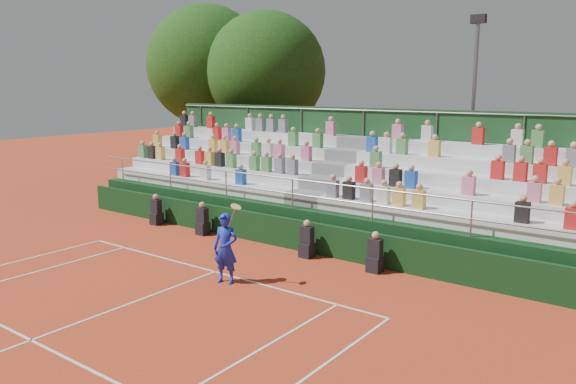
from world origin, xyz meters
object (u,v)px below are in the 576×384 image
Objects in this scene: tree_west at (207,66)px; floodlight_mast at (474,99)px; tennis_player at (226,248)px; tree_east at (266,72)px.

tree_west is 15.31m from floodlight_mast.
tennis_player is at bearing -99.35° from floodlight_mast.
floodlight_mast is (11.03, -0.01, -1.26)m from tree_east.
tree_west is at bearing 135.92° from tennis_player.
floodlight_mast is at bearing -0.05° from tree_east.
tennis_player is 0.23× the size of tree_west.
tree_west is 1.07× the size of tree_east.
floodlight_mast is (15.22, 0.11, -1.67)m from tree_west.
tree_east is at bearing 1.64° from tree_west.
tennis_player is 19.04m from tree_west.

